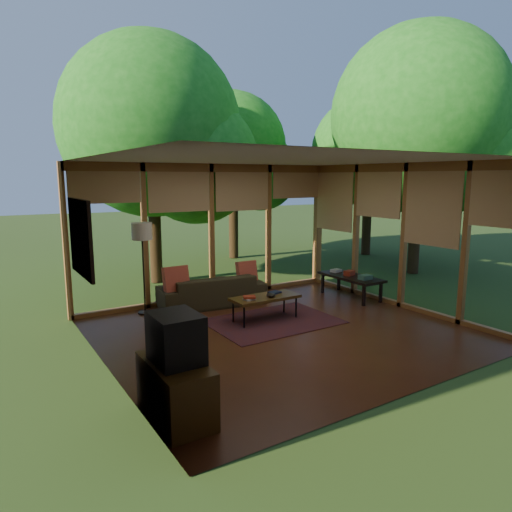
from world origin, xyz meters
TOP-DOWN VIEW (x-y plane):
  - floor at (0.00, 0.00)m, footprint 5.50×5.50m
  - ceiling at (0.00, 0.00)m, footprint 5.50×5.50m
  - wall_left at (-2.75, 0.00)m, footprint 0.04×5.00m
  - wall_front at (0.00, -2.50)m, footprint 5.50×0.04m
  - window_wall_back at (0.00, 2.50)m, footprint 5.50×0.12m
  - window_wall_right at (2.75, 0.00)m, footprint 0.12×5.00m
  - exterior_lawn at (8.00, 8.00)m, footprint 40.00×40.00m
  - tree_nw at (-0.46, 4.53)m, footprint 4.05×4.05m
  - tree_ne at (2.71, 6.50)m, footprint 3.29×3.29m
  - tree_se at (5.39, 1.93)m, footprint 4.27×4.27m
  - tree_far at (6.45, 4.68)m, footprint 3.38×3.38m
  - rug at (0.15, 0.53)m, footprint 2.13×1.51m
  - sofa at (-0.26, 2.00)m, footprint 2.10×1.03m
  - pillow_left at (-1.01, 1.95)m, footprint 0.46×0.24m
  - pillow_right at (0.49, 1.95)m, footprint 0.41×0.22m
  - ct_book_lower at (-0.26, 0.62)m, footprint 0.21×0.17m
  - ct_book_upper at (-0.26, 0.62)m, footprint 0.24×0.22m
  - ct_book_side at (0.34, 0.75)m, footprint 0.23×0.19m
  - ct_bowl at (0.14, 0.57)m, footprint 0.16×0.16m
  - media_cabinet at (-2.47, -1.55)m, footprint 0.50×1.00m
  - television at (-2.45, -1.55)m, footprint 0.45×0.55m
  - console_book_a at (2.40, 0.60)m, footprint 0.24×0.18m
  - console_book_b at (2.40, 1.05)m, footprint 0.25×0.21m
  - console_book_c at (2.40, 1.45)m, footprint 0.23×0.18m
  - floor_lamp at (-1.53, 2.17)m, footprint 0.36×0.36m
  - coffee_table at (0.09, 0.67)m, footprint 1.20×0.50m
  - side_console at (2.40, 1.00)m, footprint 0.60×1.40m
  - wall_painting at (-2.71, 1.40)m, footprint 0.06×1.35m

SIDE VIEW (x-z plane):
  - exterior_lawn at x=8.00m, z-range -0.01..-0.01m
  - floor at x=0.00m, z-range 0.00..0.00m
  - rug at x=0.15m, z-range 0.00..0.01m
  - sofa at x=-0.26m, z-range 0.00..0.59m
  - media_cabinet at x=-2.47m, z-range 0.00..0.60m
  - coffee_table at x=0.09m, z-range 0.18..0.60m
  - side_console at x=2.40m, z-range 0.18..0.64m
  - ct_book_lower at x=-0.26m, z-range 0.42..0.45m
  - ct_book_side at x=0.34m, z-range 0.42..0.46m
  - ct_bowl at x=0.14m, z-range 0.42..0.50m
  - ct_book_upper at x=-0.26m, z-range 0.45..0.49m
  - console_book_c at x=2.40m, z-range 0.45..0.51m
  - console_book_a at x=2.40m, z-range 0.45..0.54m
  - console_book_b at x=2.40m, z-range 0.46..0.55m
  - pillow_right at x=0.49m, z-range 0.37..0.80m
  - pillow_left at x=-1.01m, z-range 0.37..0.85m
  - television at x=-2.45m, z-range 0.60..1.10m
  - wall_left at x=-2.75m, z-range 0.00..2.70m
  - wall_front at x=0.00m, z-range 0.00..2.70m
  - window_wall_back at x=0.00m, z-range 0.00..2.70m
  - window_wall_right at x=2.75m, z-range 0.00..2.70m
  - floor_lamp at x=-1.53m, z-range 0.58..2.23m
  - wall_painting at x=-2.71m, z-range 0.98..2.12m
  - ceiling at x=0.00m, z-range 2.70..2.70m
  - tree_far at x=6.45m, z-range 0.75..5.66m
  - tree_ne at x=2.71m, z-range 0.82..5.77m
  - tree_nw at x=-0.46m, z-range 0.76..6.35m
  - tree_se at x=5.39m, z-range 0.89..6.95m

